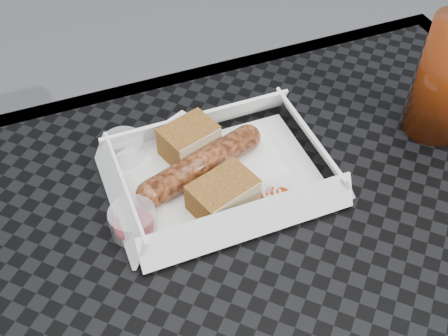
% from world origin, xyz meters
% --- Properties ---
extents(food_tray, '(0.22, 0.15, 0.00)m').
position_xyz_m(food_tray, '(-0.03, 0.19, 0.75)').
color(food_tray, white).
rests_on(food_tray, patio_table).
extents(bratwurst, '(0.17, 0.07, 0.03)m').
position_xyz_m(bratwurst, '(-0.05, 0.20, 0.77)').
color(bratwurst, brown).
rests_on(bratwurst, food_tray).
extents(bread_near, '(0.07, 0.06, 0.04)m').
position_xyz_m(bread_near, '(-0.05, 0.24, 0.77)').
color(bread_near, '#905A24').
rests_on(bread_near, food_tray).
extents(bread_far, '(0.08, 0.07, 0.04)m').
position_xyz_m(bread_far, '(-0.04, 0.15, 0.77)').
color(bread_far, '#905A24').
rests_on(bread_far, food_tray).
extents(veg_garnish, '(0.03, 0.03, 0.00)m').
position_xyz_m(veg_garnish, '(0.01, 0.13, 0.75)').
color(veg_garnish, '#E24209').
rests_on(veg_garnish, food_tray).
extents(napkin, '(0.16, 0.16, 0.00)m').
position_xyz_m(napkin, '(-0.06, 0.24, 0.75)').
color(napkin, white).
rests_on(napkin, patio_table).
extents(condiment_cup_sauce, '(0.05, 0.05, 0.03)m').
position_xyz_m(condiment_cup_sauce, '(-0.14, 0.15, 0.76)').
color(condiment_cup_sauce, maroon).
rests_on(condiment_cup_sauce, patio_table).
extents(condiment_cup_empty, '(0.05, 0.05, 0.03)m').
position_xyz_m(condiment_cup_empty, '(-0.13, 0.26, 0.76)').
color(condiment_cup_empty, silver).
rests_on(condiment_cup_empty, patio_table).
extents(drink_glass, '(0.07, 0.07, 0.15)m').
position_xyz_m(drink_glass, '(0.25, 0.17, 0.82)').
color(drink_glass, '#551C07').
rests_on(drink_glass, patio_table).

